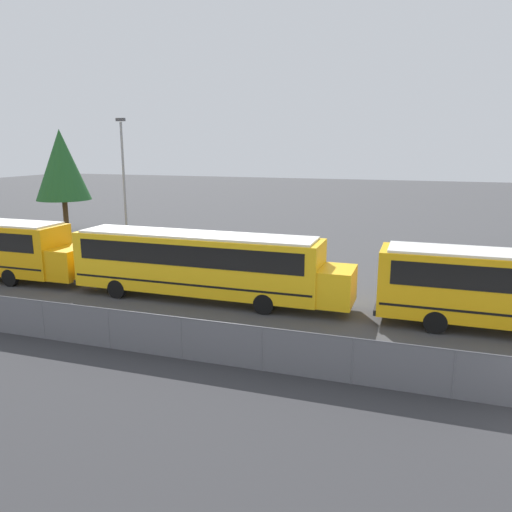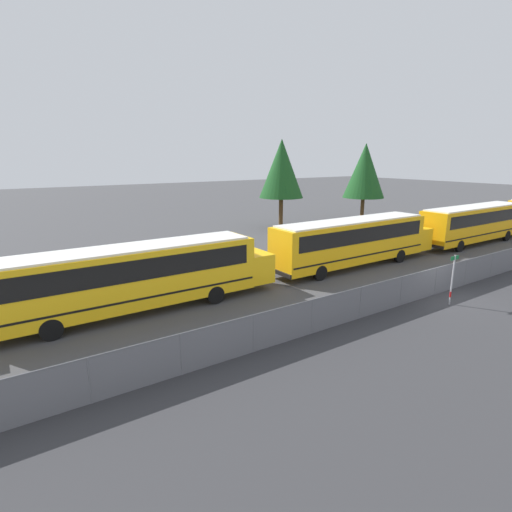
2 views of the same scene
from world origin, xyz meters
name	(u,v)px [view 1 (image 1 of 2)]	position (x,y,z in m)	size (l,w,h in m)	color
school_bus_2	(202,261)	(-14.32, 6.69, 1.96)	(14.08, 2.49, 3.33)	yellow
light_pole	(124,183)	(-23.34, 14.14, 5.02)	(0.60, 0.24, 9.25)	gray
tree_0	(62,165)	(-33.77, 20.78, 5.86)	(4.59, 4.59, 8.87)	#51381E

